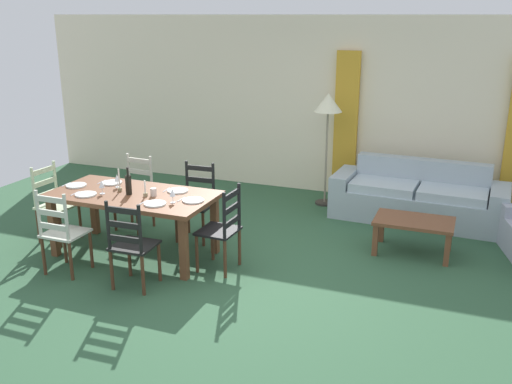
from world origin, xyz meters
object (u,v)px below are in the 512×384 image
object	(u,v)px
wine_glass_near_right	(173,193)
coffee_cup_primary	(153,192)
standing_lamp	(328,110)
dining_chair_far_left	(136,193)
wine_bottle	(128,184)
dining_chair_head_east	(222,229)
couch	(418,199)
coffee_table	(414,225)
wine_glass_near_left	(102,185)
dining_chair_head_west	(54,203)
dining_chair_near_left	(62,232)
dining_chair_near_right	(132,245)
dining_chair_far_right	(197,202)
wine_glass_far_left	(117,178)
dining_table	(133,201)

from	to	relation	value
wine_glass_near_right	coffee_cup_primary	world-z (taller)	wine_glass_near_right
coffee_cup_primary	standing_lamp	size ratio (longest dim) A/B	0.05
wine_glass_near_right	dining_chair_far_left	bearing A→B (deg)	140.12
wine_bottle	coffee_cup_primary	distance (m)	0.30
dining_chair_head_east	wine_bottle	xyz separation A→B (m)	(-1.14, -0.04, 0.39)
couch	coffee_table	world-z (taller)	couch
wine_bottle	couch	bearing A→B (deg)	39.86
couch	wine_glass_near_left	bearing A→B (deg)	-141.71
dining_chair_far_left	coffee_cup_primary	bearing A→B (deg)	-45.41
wine_glass_near_left	couch	world-z (taller)	wine_glass_near_left
dining_chair_head_west	coffee_table	size ratio (longest dim) A/B	1.07
wine_bottle	coffee_table	distance (m)	3.33
wine_glass_near_left	couch	distance (m)	4.19
dining_chair_head_east	coffee_cup_primary	size ratio (longest dim) A/B	10.67
dining_chair_head_west	dining_chair_far_left	bearing A→B (deg)	46.29
standing_lamp	dining_chair_near_left	bearing A→B (deg)	-121.30
wine_bottle	wine_glass_near_left	size ratio (longest dim) A/B	1.96
dining_chair_near_right	dining_chair_far_right	distance (m)	1.46
dining_chair_head_west	wine_glass_far_left	bearing A→B (deg)	6.80
dining_chair_far_right	dining_chair_head_west	world-z (taller)	same
wine_bottle	dining_chair_head_east	bearing A→B (deg)	1.77
couch	dining_chair_far_right	bearing A→B (deg)	-145.71
dining_chair_head_west	dining_chair_far_right	bearing A→B (deg)	23.02
wine_glass_near_left	standing_lamp	world-z (taller)	standing_lamp
dining_chair_far_right	wine_bottle	size ratio (longest dim) A/B	3.04
dining_chair_near_left	wine_bottle	bearing A→B (deg)	58.26
coffee_table	wine_glass_far_left	bearing A→B (deg)	-162.06
wine_bottle	coffee_cup_primary	bearing A→B (deg)	9.97
dining_chair_far_left	wine_bottle	distance (m)	1.01
dining_chair_far_left	wine_glass_near_right	distance (m)	1.45
dining_chair_head_east	coffee_table	size ratio (longest dim) A/B	1.07
couch	wine_bottle	bearing A→B (deg)	-140.14
dining_table	wine_glass_near_right	xyz separation A→B (m)	(0.60, -0.13, 0.20)
dining_chair_far_right	wine_glass_far_left	world-z (taller)	dining_chair_far_right
dining_chair_head_east	couch	size ratio (longest dim) A/B	0.41
dining_chair_far_right	wine_glass_near_left	bearing A→B (deg)	-131.05
dining_chair_far_right	standing_lamp	bearing A→B (deg)	58.68
dining_chair_head_west	dining_chair_head_east	world-z (taller)	same
dining_chair_head_east	wine_glass_far_left	world-z (taller)	dining_chair_head_east
wine_glass_near_right	wine_bottle	bearing A→B (deg)	172.13
dining_chair_near_right	standing_lamp	xyz separation A→B (m)	(1.14, 3.36, 0.93)
couch	standing_lamp	size ratio (longest dim) A/B	1.41
dining_chair_head_east	wine_glass_far_left	size ratio (longest dim) A/B	5.96
dining_chair_near_left	wine_glass_near_right	world-z (taller)	dining_chair_near_left
dining_chair_near_right	wine_glass_near_right	world-z (taller)	dining_chair_near_right
dining_chair_far_right	dining_chair_head_east	xyz separation A→B (m)	(0.68, -0.73, 0.00)
wine_glass_near_left	standing_lamp	xyz separation A→B (m)	(1.90, 2.75, 0.55)
wine_glass_near_left	dining_chair_head_east	bearing A→B (deg)	5.22
dining_chair_head_east	wine_glass_near_left	world-z (taller)	dining_chair_head_east
dining_chair_far_right	dining_chair_far_left	bearing A→B (deg)	177.13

